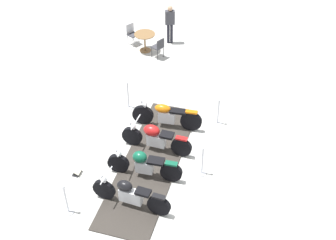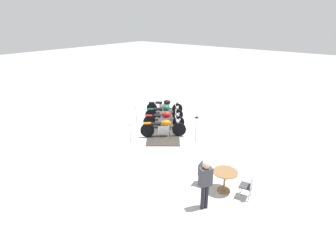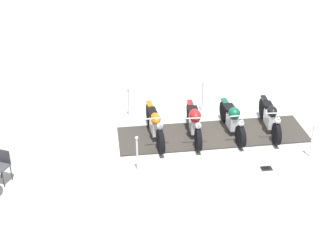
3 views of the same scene
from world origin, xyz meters
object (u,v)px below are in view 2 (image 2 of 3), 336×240
stanchion_right_rear (189,105)px  motorcycle_copper (164,128)px  motorcycle_maroon (164,119)px  cafe_chair_near_table (248,185)px  cafe_table (225,176)px  stanchion_left_front (131,137)px  info_placard (197,117)px  motorcycle_black (165,106)px  bystander_person (205,181)px  stanchion_right_front (196,137)px  cafe_chair_across_table (203,172)px  motorcycle_forest (165,112)px  stanchion_left_mid (136,118)px

stanchion_right_rear → motorcycle_copper: bearing=17.2°
motorcycle_maroon → cafe_chair_near_table: 6.83m
cafe_table → cafe_chair_near_table: (-0.12, 0.81, -0.08)m
stanchion_left_front → stanchion_right_rear: 5.85m
stanchion_right_rear → info_placard: 1.48m
stanchion_left_front → cafe_table: stanchion_left_front is taller
motorcycle_black → cafe_table: (5.02, 6.75, 0.11)m
motorcycle_copper → bystander_person: 5.72m
stanchion_left_front → stanchion_right_front: bearing=127.8°
cafe_chair_across_table → bystander_person: size_ratio=0.52×
info_placard → stanchion_right_rear: bearing=-163.8°
motorcycle_black → info_placard: 2.15m
motorcycle_copper → motorcycle_forest: size_ratio=1.02×
stanchion_left_mid → info_placard: (-3.05, 2.22, -0.30)m
stanchion_right_front → cafe_chair_near_table: size_ratio=1.19×
stanchion_left_mid → bystander_person: bystander_person is taller
info_placard → motorcycle_copper: bearing=-35.2°
cafe_table → bystander_person: size_ratio=0.51×
motorcycle_copper → motorcycle_black: bearing=85.5°
stanchion_right_rear → cafe_chair_near_table: bearing=46.5°
motorcycle_maroon → stanchion_left_front: bearing=-129.6°
cafe_chair_across_table → stanchion_left_mid: bearing=146.1°
stanchion_right_rear → bystander_person: bystander_person is taller
motorcycle_black → motorcycle_copper: bearing=-86.0°
motorcycle_copper → cafe_table: motorcycle_copper is taller
motorcycle_copper → info_placard: motorcycle_copper is taller
motorcycle_forest → bystander_person: 8.02m
motorcycle_copper → motorcycle_forest: (-1.87, -1.45, -0.01)m
motorcycle_forest → motorcycle_black: motorcycle_black is taller
motorcycle_black → stanchion_right_rear: bearing=27.3°
motorcycle_black → cafe_chair_near_table: bearing=-66.6°
stanchion_right_rear → info_placard: bearing=54.1°
stanchion_right_rear → motorcycle_black: bearing=-29.1°
motorcycle_forest → stanchion_left_front: (3.40, 0.57, -0.19)m
motorcycle_forest → bystander_person: (5.34, 5.96, 0.53)m
stanchion_left_front → cafe_chair_across_table: (0.83, 4.66, 0.21)m
motorcycle_forest → cafe_chair_near_table: motorcycle_forest is taller
motorcycle_forest → cafe_chair_near_table: 7.91m
motorcycle_maroon → bystander_person: (4.42, 5.22, 0.50)m
stanchion_left_front → stanchion_left_mid: size_ratio=0.95×
cafe_table → cafe_chair_across_table: 0.82m
motorcycle_forest → stanchion_left_mid: stanchion_left_mid is taller
stanchion_right_rear → motorcycle_maroon: bearing=10.5°
motorcycle_maroon → cafe_chair_near_table: bearing=-62.2°
cafe_chair_near_table → bystander_person: size_ratio=0.53×
motorcycle_copper → motorcycle_maroon: bearing=84.9°
motorcycle_copper → bystander_person: bearing=-79.7°
motorcycle_forest → stanchion_left_front: 3.45m
motorcycle_copper → motorcycle_black: (-2.80, -2.16, -0.02)m
motorcycle_black → stanchion_right_rear: size_ratio=1.89×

